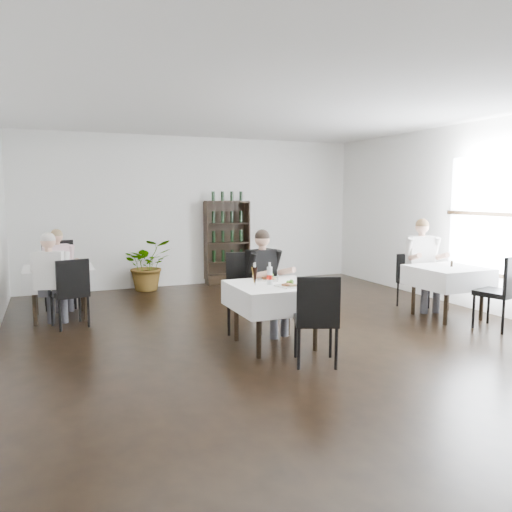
{
  "coord_description": "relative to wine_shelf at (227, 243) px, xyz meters",
  "views": [
    {
      "loc": [
        -2.8,
        -5.41,
        1.85
      ],
      "look_at": [
        -0.46,
        0.2,
        1.1
      ],
      "focal_mm": 35.0,
      "sensor_mm": 36.0,
      "label": 1
    }
  ],
  "objects": [
    {
      "name": "wine_shelf",
      "position": [
        0.0,
        0.0,
        0.0
      ],
      "size": [
        0.9,
        0.28,
        1.75
      ],
      "color": "black",
      "rests_on": "ground"
    },
    {
      "name": "plate_far",
      "position": [
        -0.86,
        -4.04,
        -0.06
      ],
      "size": [
        0.35,
        0.35,
        0.08
      ],
      "color": "white",
      "rests_on": "main_table"
    },
    {
      "name": "left_chair_near",
      "position": [
        -3.16,
        -2.48,
        -0.29
      ],
      "size": [
        0.54,
        0.54,
        0.97
      ],
      "color": "black",
      "rests_on": "ground"
    },
    {
      "name": "right_chair_far",
      "position": [
        2.07,
        -3.22,
        -0.35
      ],
      "size": [
        0.43,
        0.43,
        0.87
      ],
      "color": "black",
      "rests_on": "ground"
    },
    {
      "name": "diner_left_far",
      "position": [
        -3.28,
        -1.19,
        -0.09
      ],
      "size": [
        0.53,
        0.56,
        1.3
      ],
      "color": "#414249",
      "rests_on": "ground"
    },
    {
      "name": "diner_left_near",
      "position": [
        -3.41,
        -2.38,
        -0.07
      ],
      "size": [
        0.56,
        0.59,
        1.34
      ],
      "color": "#414249",
      "rests_on": "ground"
    },
    {
      "name": "main_chair_near",
      "position": [
        -0.79,
        -5.15,
        -0.28
      ],
      "size": [
        0.6,
        0.6,
        1.0
      ],
      "color": "black",
      "rests_on": "ground"
    },
    {
      "name": "plate_near",
      "position": [
        -0.82,
        -4.54,
        -0.06
      ],
      "size": [
        0.31,
        0.31,
        0.08
      ],
      "color": "white",
      "rests_on": "main_table"
    },
    {
      "name": "right_chair_near",
      "position": [
        2.27,
        -4.86,
        -0.26
      ],
      "size": [
        0.58,
        0.58,
        1.03
      ],
      "color": "black",
      "rests_on": "ground"
    },
    {
      "name": "potted_tree",
      "position": [
        -1.67,
        -0.11,
        -0.35
      ],
      "size": [
        0.92,
        0.8,
        1.0
      ],
      "primitive_type": "imported",
      "rotation": [
        0.0,
        0.0,
        0.02
      ],
      "color": "#21551D",
      "rests_on": "ground"
    },
    {
      "name": "window_right",
      "position": [
        2.88,
        -4.31,
        0.65
      ],
      "size": [
        0.06,
        2.3,
        1.85
      ],
      "color": "white",
      "rests_on": "room_shell"
    },
    {
      "name": "pepper_mill",
      "position": [
        2.17,
        -4.01,
        -0.03
      ],
      "size": [
        0.04,
        0.04,
        0.09
      ],
      "primitive_type": "cylinder",
      "rotation": [
        0.0,
        0.0,
        -0.12
      ],
      "color": "black",
      "rests_on": "right_table"
    },
    {
      "name": "diner_right_far",
      "position": [
        2.13,
        -3.43,
        0.0
      ],
      "size": [
        0.6,
        0.64,
        1.47
      ],
      "color": "#414249",
      "rests_on": "ground"
    },
    {
      "name": "left_chair_far",
      "position": [
        -3.28,
        -0.97,
        -0.22
      ],
      "size": [
        0.51,
        0.52,
        1.09
      ],
      "color": "black",
      "rests_on": "ground"
    },
    {
      "name": "room_shell",
      "position": [
        -0.6,
        -4.31,
        0.65
      ],
      "size": [
        9.0,
        9.0,
        9.0
      ],
      "color": "black",
      "rests_on": "ground"
    },
    {
      "name": "right_table",
      "position": [
        2.1,
        -4.01,
        -0.23
      ],
      "size": [
        0.98,
        0.98,
        0.77
      ],
      "color": "black",
      "rests_on": "ground"
    },
    {
      "name": "pilsner_dark",
      "position": [
        -1.18,
        -4.36,
        0.04
      ],
      "size": [
        0.07,
        0.07,
        0.29
      ],
      "color": "black",
      "rests_on": "main_table"
    },
    {
      "name": "pilsner_lager",
      "position": [
        -1.15,
        -4.25,
        0.03
      ],
      "size": [
        0.06,
        0.06,
        0.26
      ],
      "color": "#B68A2E",
      "rests_on": "main_table"
    },
    {
      "name": "napkin_cutlery",
      "position": [
        -0.55,
        -4.49,
        -0.07
      ],
      "size": [
        0.23,
        0.21,
        0.02
      ],
      "color": "black",
      "rests_on": "main_table"
    },
    {
      "name": "main_table",
      "position": [
        -0.9,
        -4.31,
        -0.23
      ],
      "size": [
        1.03,
        1.03,
        0.77
      ],
      "color": "black",
      "rests_on": "ground"
    },
    {
      "name": "main_chair_far",
      "position": [
        -0.98,
        -3.47,
        -0.24
      ],
      "size": [
        0.61,
        0.61,
        1.06
      ],
      "color": "black",
      "rests_on": "ground"
    },
    {
      "name": "coke_bottle",
      "position": [
        -0.98,
        -4.34,
        0.03
      ],
      "size": [
        0.07,
        0.07,
        0.27
      ],
      "color": "silver",
      "rests_on": "main_table"
    },
    {
      "name": "diner_main",
      "position": [
        -0.78,
        -3.75,
        -0.04
      ],
      "size": [
        0.59,
        0.63,
        1.39
      ],
      "color": "#414249",
      "rests_on": "ground"
    },
    {
      "name": "left_table",
      "position": [
        -3.3,
        -1.81,
        -0.23
      ],
      "size": [
        0.98,
        0.98,
        0.77
      ],
      "color": "black",
      "rests_on": "ground"
    }
  ]
}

